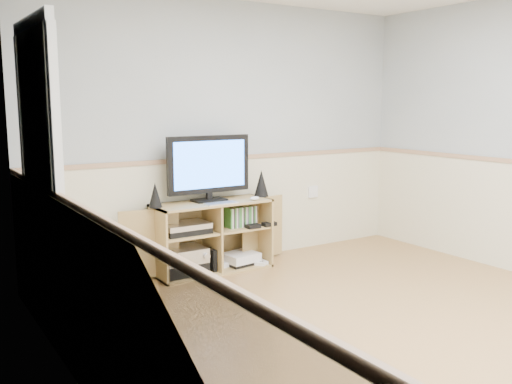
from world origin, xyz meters
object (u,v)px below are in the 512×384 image
Objects in this scene: keyboard at (221,203)px; game_consoles at (239,259)px; monitor at (209,166)px; media_cabinet at (210,235)px.

keyboard is 0.66m from game_consoles.
monitor reaches higher than keyboard.
media_cabinet is 3.74× the size of game_consoles.
media_cabinet is 0.38m from keyboard.
media_cabinet is 2.09× the size of monitor.
game_consoles is (0.27, 0.13, -0.59)m from keyboard.
game_consoles is (0.28, -0.06, -0.91)m from monitor.
keyboard reaches higher than game_consoles.
media_cabinet is 0.64m from monitor.
monitor is at bearing 167.89° from game_consoles.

